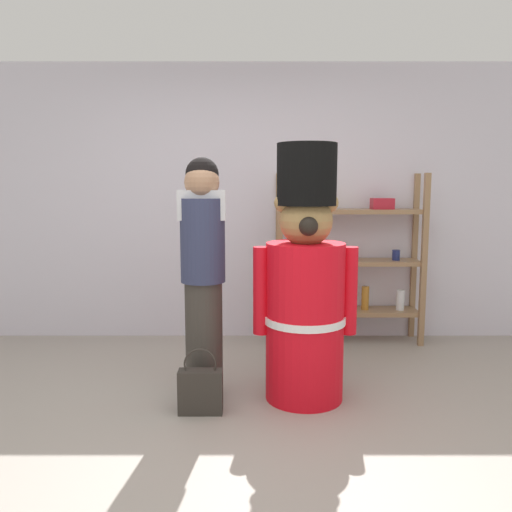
{
  "coord_description": "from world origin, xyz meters",
  "views": [
    {
      "loc": [
        0.1,
        -2.82,
        1.48
      ],
      "look_at": [
        0.09,
        0.66,
        1.0
      ],
      "focal_mm": 36.39,
      "sensor_mm": 36.0,
      "label": 1
    }
  ],
  "objects_px": {
    "teddy_bear_guard": "(307,289)",
    "person_shopper": "(205,270)",
    "shopping_bag": "(202,390)",
    "merchandise_shelf": "(351,259)"
  },
  "relations": [
    {
      "from": "teddy_bear_guard",
      "to": "person_shopper",
      "type": "height_order",
      "value": "teddy_bear_guard"
    },
    {
      "from": "person_shopper",
      "to": "shopping_bag",
      "type": "distance_m",
      "value": 0.8
    },
    {
      "from": "person_shopper",
      "to": "merchandise_shelf",
      "type": "bearing_deg",
      "value": 46.48
    },
    {
      "from": "person_shopper",
      "to": "shopping_bag",
      "type": "relative_size",
      "value": 3.81
    },
    {
      "from": "teddy_bear_guard",
      "to": "person_shopper",
      "type": "bearing_deg",
      "value": 177.1
    },
    {
      "from": "merchandise_shelf",
      "to": "shopping_bag",
      "type": "distance_m",
      "value": 2.1
    },
    {
      "from": "teddy_bear_guard",
      "to": "person_shopper",
      "type": "relative_size",
      "value": 1.05
    },
    {
      "from": "merchandise_shelf",
      "to": "shopping_bag",
      "type": "bearing_deg",
      "value": -127.96
    },
    {
      "from": "merchandise_shelf",
      "to": "person_shopper",
      "type": "bearing_deg",
      "value": -133.52
    },
    {
      "from": "teddy_bear_guard",
      "to": "shopping_bag",
      "type": "bearing_deg",
      "value": -160.55
    }
  ]
}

